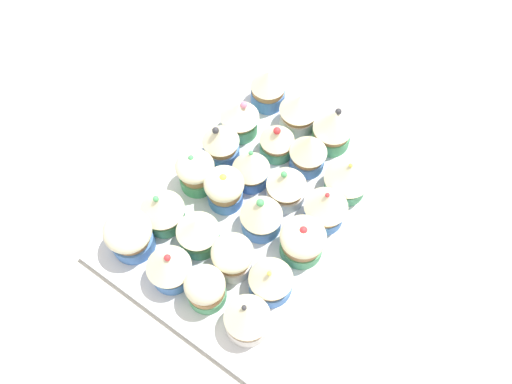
{
  "coord_description": "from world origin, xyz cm",
  "views": [
    {
      "loc": [
        -30.69,
        -21.76,
        73.36
      ],
      "look_at": [
        0.0,
        0.0,
        4.2
      ],
      "focal_mm": 37.8,
      "sensor_mm": 36.0,
      "label": 1
    }
  ],
  "objects": [
    {
      "name": "cupcake_13",
      "position": [
        -2.44,
        3.89,
        4.83
      ],
      "size": [
        5.89,
        5.89,
        7.25
      ],
      "color": "#477AC6",
      "rests_on": "baking_tray"
    },
    {
      "name": "cupcake_15",
      "position": [
        9.27,
        2.59,
        4.39
      ],
      "size": [
        5.39,
        5.39,
        6.67
      ],
      "color": "#4C9E6B",
      "rests_on": "baking_tray"
    },
    {
      "name": "cupcake_21",
      "position": [
        9.12,
        9.59,
        4.84
      ],
      "size": [
        6.15,
        6.15,
        7.27
      ],
      "color": "#4C9E6B",
      "rests_on": "baking_tray"
    },
    {
      "name": "cupcake_19",
      "position": [
        -2.62,
        9.09,
        4.79
      ],
      "size": [
        5.77,
        5.77,
        7.15
      ],
      "color": "#4C9E6B",
      "rests_on": "baking_tray"
    },
    {
      "name": "cupcake_18",
      "position": [
        -10.35,
        9.08,
        5.04
      ],
      "size": [
        6.46,
        6.46,
        7.61
      ],
      "color": "#4C9E6B",
      "rests_on": "baking_tray"
    },
    {
      "name": "cupcake_22",
      "position": [
        16.57,
        9.36,
        4.9
      ],
      "size": [
        5.69,
        5.69,
        7.36
      ],
      "color": "#477AC6",
      "rests_on": "baking_tray"
    },
    {
      "name": "cupcake_6",
      "position": [
        -10.32,
        -3.44,
        4.86
      ],
      "size": [
        5.83,
        5.83,
        6.98
      ],
      "color": "white",
      "rests_on": "baking_tray"
    },
    {
      "name": "cupcake_7",
      "position": [
        -2.9,
        -2.97,
        5.0
      ],
      "size": [
        6.14,
        6.14,
        7.74
      ],
      "color": "#477AC6",
      "rests_on": "baking_tray"
    },
    {
      "name": "cupcake_2",
      "position": [
        -2.7,
        -9.81,
        4.58
      ],
      "size": [
        6.5,
        6.5,
        7.0
      ],
      "color": "#4C9E6B",
      "rests_on": "baking_tray"
    },
    {
      "name": "cupcake_16",
      "position": [
        15.64,
        2.79,
        4.83
      ],
      "size": [
        6.2,
        6.2,
        7.04
      ],
      "color": "white",
      "rests_on": "baking_tray"
    },
    {
      "name": "cupcake_4",
      "position": [
        9.53,
        -9.78,
        5.03
      ],
      "size": [
        6.92,
        6.92,
        7.43
      ],
      "color": "#4C9E6B",
      "rests_on": "baking_tray"
    },
    {
      "name": "cupcake_11",
      "position": [
        -16.5,
        2.65,
        5.14
      ],
      "size": [
        6.2,
        6.2,
        7.77
      ],
      "color": "#477AC6",
      "rests_on": "baking_tray"
    },
    {
      "name": "cupcake_8",
      "position": [
        3.23,
        -3.16,
        4.69
      ],
      "size": [
        5.95,
        5.95,
        7.18
      ],
      "color": "white",
      "rests_on": "baking_tray"
    },
    {
      "name": "cupcake_1",
      "position": [
        -9.87,
        -9.43,
        4.76
      ],
      "size": [
        6.07,
        6.07,
        7.26
      ],
      "color": "#477AC6",
      "rests_on": "baking_tray"
    },
    {
      "name": "cupcake_14",
      "position": [
        2.66,
        2.78,
        4.85
      ],
      "size": [
        5.71,
        5.71,
        7.26
      ],
      "color": "#477AC6",
      "rests_on": "baking_tray"
    },
    {
      "name": "ground_plane",
      "position": [
        0.0,
        0.0,
        -1.5
      ],
      "size": [
        180.0,
        180.0,
        3.0
      ],
      "primitive_type": "cube",
      "color": "beige"
    },
    {
      "name": "cupcake_20",
      "position": [
        3.57,
        9.11,
        5.07
      ],
      "size": [
        5.73,
        5.73,
        7.94
      ],
      "color": "#477AC6",
      "rests_on": "baking_tray"
    },
    {
      "name": "cupcake_0",
      "position": [
        -15.95,
        -9.95,
        4.74
      ],
      "size": [
        6.15,
        6.15,
        7.24
      ],
      "color": "white",
      "rests_on": "baking_tray"
    },
    {
      "name": "cupcake_5",
      "position": [
        -15.91,
        -3.07,
        4.72
      ],
      "size": [
        5.5,
        5.5,
        7.03
      ],
      "color": "#4C9E6B",
      "rests_on": "baking_tray"
    },
    {
      "name": "cupcake_17",
      "position": [
        -16.0,
        10.2,
        4.88
      ],
      "size": [
        6.76,
        6.76,
        7.07
      ],
      "color": "#477AC6",
      "rests_on": "baking_tray"
    },
    {
      "name": "baking_tray",
      "position": [
        0.0,
        0.0,
        0.6
      ],
      "size": [
        44.14,
        31.3,
        1.2
      ],
      "color": "silver",
      "rests_on": "ground_plane"
    },
    {
      "name": "cupcake_12",
      "position": [
        -10.08,
        2.8,
        4.67
      ],
      "size": [
        6.11,
        6.11,
        6.81
      ],
      "color": "#4C9E6B",
      "rests_on": "baking_tray"
    },
    {
      "name": "cupcake_9",
      "position": [
        9.81,
        -2.71,
        5.26
      ],
      "size": [
        5.72,
        5.72,
        7.81
      ],
      "color": "#477AC6",
      "rests_on": "baking_tray"
    },
    {
      "name": "cupcake_3",
      "position": [
        3.47,
        -9.77,
        5.24
      ],
      "size": [
        6.37,
        6.37,
        7.88
      ],
      "color": "#477AC6",
      "rests_on": "baking_tray"
    },
    {
      "name": "cupcake_10",
      "position": [
        15.71,
        -3.41,
        5.1
      ],
      "size": [
        6.18,
        6.18,
        8.07
      ],
      "color": "#4C9E6B",
      "rests_on": "baking_tray"
    }
  ]
}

